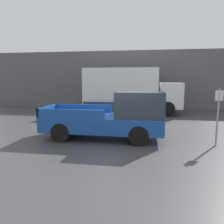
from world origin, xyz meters
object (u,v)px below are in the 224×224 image
at_px(car, 107,112).
at_px(delivery_truck, 129,89).
at_px(pickup_truck, 114,117).
at_px(newspaper_box, 133,103).
at_px(parking_sign, 218,114).

height_order(car, delivery_truck, delivery_truck).
distance_m(pickup_truck, newspaper_box, 10.39).
distance_m(pickup_truck, parking_sign, 4.25).
bearing_deg(delivery_truck, newspaper_box, 86.63).
bearing_deg(newspaper_box, parking_sign, -69.24).
bearing_deg(newspaper_box, car, -97.53).
relative_size(parking_sign, newspaper_box, 2.38).
height_order(parking_sign, newspaper_box, parking_sign).
relative_size(car, newspaper_box, 4.86).
relative_size(pickup_truck, delivery_truck, 0.72).
height_order(pickup_truck, parking_sign, parking_sign).
bearing_deg(delivery_truck, parking_sign, -62.27).
xyz_separation_m(car, delivery_truck, (0.82, 4.73, 1.14)).
bearing_deg(car, delivery_truck, 80.13).
height_order(delivery_truck, newspaper_box, delivery_truck).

